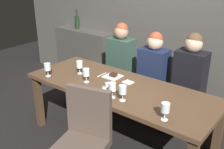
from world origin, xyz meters
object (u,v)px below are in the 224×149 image
Objects in this scene: chair_near_side at (84,134)px; diner_far_end at (191,69)px; dining_table at (119,93)px; wine_glass_end_left at (86,73)px; wine_glass_far_left at (123,90)px; wine_glass_far_right at (47,67)px; wine_bottle_dark_red at (77,22)px; fork_on_table at (102,75)px; dessert_plate at (113,76)px; banquette_bench at (149,103)px; wine_glass_center_front at (112,87)px; diner_redhead at (121,53)px; wine_glass_near_right at (80,65)px; wine_glass_center_back at (165,108)px; diner_bearded at (154,63)px; espresso_cup at (108,86)px.

diner_far_end reaches higher than chair_near_side.
wine_glass_end_left is at bearing -157.09° from dining_table.
wine_glass_far_left is 1.07m from wine_glass_far_right.
wine_bottle_dark_red reaches higher than fork_on_table.
wine_glass_far_right is 0.79m from dessert_plate.
banquette_bench is 0.80m from diner_far_end.
dessert_plate is (-0.36, 0.88, 0.20)m from chair_near_side.
wine_glass_center_front is 1.00× the size of wine_glass_far_left.
wine_bottle_dark_red reaches higher than dessert_plate.
banquette_bench is 3.08× the size of diner_redhead.
wine_bottle_dark_red is at bearing 144.69° from fork_on_table.
wine_glass_center_front is at bearing -19.72° from wine_glass_near_right.
dessert_plate reaches higher than dining_table.
fork_on_table is at bearing 89.83° from wine_glass_end_left.
banquette_bench is 14.71× the size of fork_on_table.
wine_glass_center_front is (1.81, -1.31, -0.21)m from wine_bottle_dark_red.
wine_glass_far_right is (-0.84, -0.31, 0.20)m from dining_table.
wine_glass_end_left is at bearing 18.35° from wine_glass_far_right.
wine_glass_near_right is at bearing -146.43° from diner_far_end.
wine_glass_center_back is at bearing -54.15° from banquette_bench.
fork_on_table is (-1.09, 0.43, -0.11)m from wine_glass_center_back.
wine_glass_far_left is at bearing -76.14° from banquette_bench.
wine_glass_center_back is 0.86× the size of dessert_plate.
chair_near_side reaches higher than wine_glass_far_right.
wine_bottle_dark_red reaches higher than diner_redhead.
wine_bottle_dark_red reaches higher than banquette_bench.
diner_far_end is at bearing 33.57° from wine_glass_near_right.
dining_table is 2.85× the size of diner_bearded.
chair_near_side reaches higher than wine_glass_far_left.
dessert_plate is at bearing 13.98° from fork_on_table.
wine_glass_end_left is at bearing -90.76° from fork_on_table.
dessert_plate is (-0.72, -0.56, -0.09)m from diner_far_end.
diner_bearded reaches higher than dining_table.
wine_glass_far_left is (0.12, 0.01, -0.00)m from wine_glass_center_front.
fork_on_table is at bearing 147.47° from wine_glass_far_left.
dessert_plate is (0.38, 0.17, -0.10)m from wine_glass_near_right.
dining_table is 6.75× the size of wine_bottle_dark_red.
fork_on_table is at bearing -145.27° from diner_far_end.
fork_on_table is (-0.59, 0.38, -0.11)m from wine_glass_far_left.
wine_bottle_dark_red is 1.92× the size of fork_on_table.
espresso_cup is at bearing 108.94° from chair_near_side.
diner_bearded reaches higher than wine_glass_end_left.
diner_redhead is 1.24m from wine_bottle_dark_red.
wine_glass_center_back is 1.57m from wine_glass_far_right.
diner_bearded is at bearing -176.31° from diner_far_end.
wine_glass_near_right is at bearing 167.28° from wine_glass_center_back.
wine_glass_near_right is at bearing 160.28° from wine_glass_center_front.
wine_glass_center_front is at bearing -52.63° from dessert_plate.
espresso_cup is (-0.17, 0.14, -0.09)m from wine_glass_center_front.
diner_redhead is 1.62m from wine_glass_center_back.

